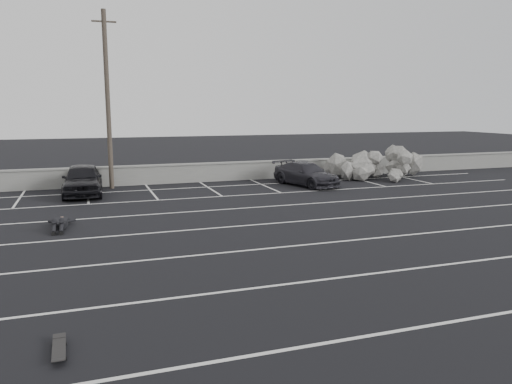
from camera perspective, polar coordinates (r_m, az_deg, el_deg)
name	(u,v)px	position (r m, az deg, el deg)	size (l,w,h in m)	color
ground	(269,248)	(14.91, 1.55, -6.46)	(120.00, 120.00, 0.00)	black
seawall	(181,173)	(28.10, -8.53, 2.17)	(50.00, 0.45, 1.06)	gray
stall_lines	(227,218)	(18.95, -3.38, -2.98)	(36.00, 20.05, 0.01)	silver
car_left	(83,180)	(25.21, -19.20, 1.36)	(1.76, 4.38, 1.49)	black
car_right	(306,174)	(26.93, 5.76, 2.06)	(1.73, 4.25, 1.23)	#26252B
utility_pole	(108,100)	(26.64, -16.59, 10.04)	(1.19, 0.24, 8.91)	#4C4238
trash_bin	(302,170)	(29.29, 5.28, 2.53)	(0.91, 0.91, 1.07)	#232326
riprap_pile	(370,168)	(30.33, 12.94, 2.68)	(6.50, 4.16, 1.70)	gray
person	(61,220)	(18.81, -21.43, -2.97)	(1.10, 2.52, 0.49)	black
skateboard	(59,349)	(9.47, -21.59, -16.36)	(0.26, 0.86, 0.10)	black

